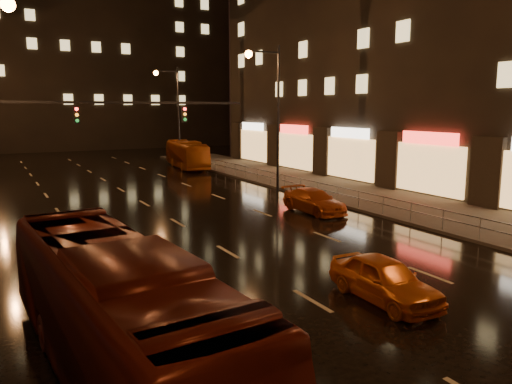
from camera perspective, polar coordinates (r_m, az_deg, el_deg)
ground at (r=29.63m, az=-11.58°, el=-1.92°), size 140.00×140.00×0.00m
sidewalk_right at (r=32.13m, az=14.98°, el=-1.03°), size 7.00×70.00×0.15m
building_distant at (r=81.70m, az=-20.52°, el=17.55°), size 44.00×16.00×36.00m
traffic_signal at (r=28.04m, az=-21.90°, el=6.71°), size 15.31×0.32×6.20m
railing_right at (r=32.19m, az=7.09°, el=0.73°), size 0.05×56.00×1.00m
bus_red at (r=11.43m, az=-15.62°, el=-12.89°), size 3.34×10.84×2.97m
bus_curb at (r=49.52m, az=-7.93°, el=4.28°), size 3.46×9.74×2.65m
taxi_near at (r=15.79m, az=14.46°, el=-9.64°), size 1.75×4.04×1.36m
taxi_far at (r=28.22m, az=6.66°, el=-1.02°), size 1.96×4.53×1.30m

